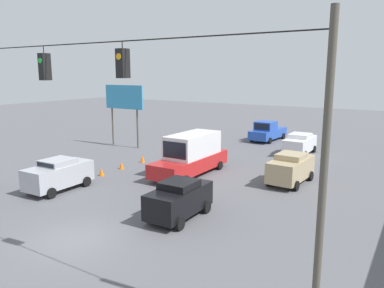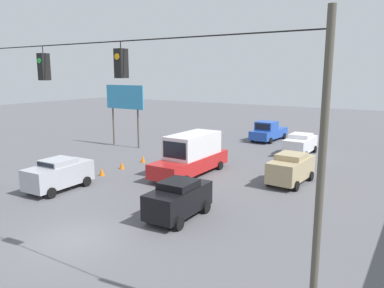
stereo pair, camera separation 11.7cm
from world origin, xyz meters
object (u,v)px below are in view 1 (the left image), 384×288
Objects in this scene: traffic_cone_third at (101,172)px; traffic_cone_fifth at (143,159)px; sedan_black_crossing_near at (179,199)px; sedan_tan_oncoming_far at (291,168)px; pickup_truck_blue_withflow_deep at (267,131)px; traffic_cone_nearest at (36,190)px; overhead_signal_span at (48,118)px; sedan_white_oncoming_deep at (300,144)px; box_truck_red_withflow_mid at (191,154)px; roadside_billboard at (124,101)px; traffic_cone_fourth at (122,165)px; traffic_cone_second at (72,179)px; sedan_silver_parked_shoulder at (59,174)px.

traffic_cone_third and traffic_cone_fifth have the same top height.
sedan_black_crossing_near is 9.36m from sedan_tan_oncoming_far.
pickup_truck_blue_withflow_deep is 23.67m from sedan_black_crossing_near.
traffic_cone_nearest is at bearing 40.57° from sedan_tan_oncoming_far.
sedan_white_oncoming_deep is at bearing -97.66° from overhead_signal_span.
sedan_black_crossing_near is 6.92× the size of traffic_cone_fifth.
sedan_white_oncoming_deep is 17.64m from traffic_cone_third.
overhead_signal_span is 7.49m from sedan_black_crossing_near.
sedan_black_crossing_near is 6.92× the size of traffic_cone_third.
pickup_truck_blue_withflow_deep is (1.84, -28.75, -4.51)m from overhead_signal_span.
box_truck_red_withflow_mid is at bearing -121.26° from traffic_cone_nearest.
roadside_billboard is (5.89, -4.44, 4.21)m from traffic_cone_fifth.
pickup_truck_blue_withflow_deep is at bearing -79.53° from sedan_black_crossing_near.
traffic_cone_third is (6.62, -8.99, -5.19)m from overhead_signal_span.
traffic_cone_fourth is at bearing 130.37° from roadside_billboard.
pickup_truck_blue_withflow_deep is 25.35m from traffic_cone_nearest.
overhead_signal_span is 36.98× the size of traffic_cone_nearest.
traffic_cone_third is at bearing 93.41° from traffic_cone_fourth.
traffic_cone_fifth is (12.06, 0.71, -0.76)m from sedan_tan_oncoming_far.
sedan_white_oncoming_deep is 1.04× the size of sedan_tan_oncoming_far.
sedan_tan_oncoming_far is 13.12m from traffic_cone_third.
sedan_white_oncoming_deep is 17.12m from roadside_billboard.
box_truck_red_withflow_mid is (3.96, -7.37, 0.44)m from sedan_black_crossing_near.
sedan_white_oncoming_deep is 9.50m from sedan_tan_oncoming_far.
overhead_signal_span is 10.81m from traffic_cone_second.
roadside_billboard is (11.14, -5.27, 3.06)m from box_truck_red_withflow_mid.
traffic_cone_second is at bearing 59.59° from sedan_white_oncoming_deep.
traffic_cone_fifth is (6.75, -13.68, -5.19)m from overhead_signal_span.
overhead_signal_span reaches higher than traffic_cone_second.
sedan_white_oncoming_deep reaches higher than traffic_cone_third.
traffic_cone_third is 0.10× the size of roadside_billboard.
box_truck_red_withflow_mid is at bearing -162.62° from traffic_cone_fourth.
traffic_cone_third is at bearing 76.39° from pickup_truck_blue_withflow_deep.
traffic_cone_fifth is (4.91, 15.07, -0.69)m from pickup_truck_blue_withflow_deep.
overhead_signal_span reaches higher than traffic_cone_third.
overhead_signal_span is 36.98× the size of traffic_cone_fifth.
traffic_cone_nearest is 1.00× the size of traffic_cone_fourth.
pickup_truck_blue_withflow_deep is at bearing -101.54° from traffic_cone_nearest.
sedan_black_crossing_near is at bearing 72.26° from sedan_tan_oncoming_far.
sedan_black_crossing_near is 8.93m from sedan_silver_parked_shoulder.
sedan_white_oncoming_deep reaches higher than traffic_cone_nearest.
pickup_truck_blue_withflow_deep is 15.56m from roadside_billboard.
box_truck_red_withflow_mid is 1.66× the size of sedan_tan_oncoming_far.
pickup_truck_blue_withflow_deep is at bearing -86.35° from overhead_signal_span.
sedan_white_oncoming_deep is at bearing -160.73° from roadside_billboard.
traffic_cone_fourth and traffic_cone_fifth have the same top height.
pickup_truck_blue_withflow_deep is 7.16m from sedan_white_oncoming_deep.
traffic_cone_fourth is 0.10× the size of roadside_billboard.
sedan_tan_oncoming_far is (-2.14, 9.26, 0.07)m from sedan_white_oncoming_deep.
sedan_tan_oncoming_far is 14.51m from traffic_cone_second.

